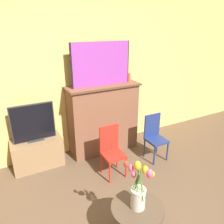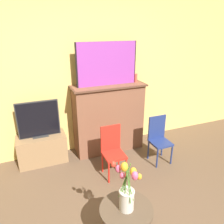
{
  "view_description": "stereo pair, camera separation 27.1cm",
  "coord_description": "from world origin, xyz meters",
  "px_view_note": "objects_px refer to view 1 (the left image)",
  "views": [
    {
      "loc": [
        -1.02,
        -1.1,
        1.99
      ],
      "look_at": [
        0.16,
        1.13,
        0.99
      ],
      "focal_mm": 35.0,
      "sensor_mm": 36.0,
      "label": 1
    },
    {
      "loc": [
        -0.78,
        -1.21,
        1.99
      ],
      "look_at": [
        0.16,
        1.13,
        0.99
      ],
      "focal_mm": 35.0,
      "sensor_mm": 36.0,
      "label": 2
    }
  ],
  "objects_px": {
    "tv_monitor": "(33,123)",
    "chair_red": "(112,149)",
    "painting": "(101,64)",
    "chair_blue": "(154,135)",
    "vase_tulips": "(139,191)"
  },
  "relations": [
    {
      "from": "tv_monitor",
      "to": "vase_tulips",
      "type": "distance_m",
      "value": 1.85
    },
    {
      "from": "tv_monitor",
      "to": "chair_red",
      "type": "bearing_deg",
      "value": -36.82
    },
    {
      "from": "tv_monitor",
      "to": "chair_red",
      "type": "height_order",
      "value": "tv_monitor"
    },
    {
      "from": "painting",
      "to": "chair_red",
      "type": "relative_size",
      "value": 1.33
    },
    {
      "from": "tv_monitor",
      "to": "chair_red",
      "type": "xyz_separation_m",
      "value": [
        0.9,
        -0.67,
        -0.31
      ]
    },
    {
      "from": "tv_monitor",
      "to": "chair_red",
      "type": "relative_size",
      "value": 0.83
    },
    {
      "from": "painting",
      "to": "vase_tulips",
      "type": "distance_m",
      "value": 2.0
    },
    {
      "from": "chair_blue",
      "to": "vase_tulips",
      "type": "distance_m",
      "value": 1.59
    },
    {
      "from": "painting",
      "to": "chair_red",
      "type": "height_order",
      "value": "painting"
    },
    {
      "from": "painting",
      "to": "vase_tulips",
      "type": "xyz_separation_m",
      "value": [
        -0.48,
        -1.75,
        -0.83
      ]
    },
    {
      "from": "painting",
      "to": "vase_tulips",
      "type": "relative_size",
      "value": 1.8
    },
    {
      "from": "painting",
      "to": "tv_monitor",
      "type": "bearing_deg",
      "value": -179.99
    },
    {
      "from": "tv_monitor",
      "to": "chair_blue",
      "type": "relative_size",
      "value": 0.83
    },
    {
      "from": "tv_monitor",
      "to": "chair_blue",
      "type": "bearing_deg",
      "value": -20.2
    },
    {
      "from": "vase_tulips",
      "to": "painting",
      "type": "bearing_deg",
      "value": 74.59
    }
  ]
}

